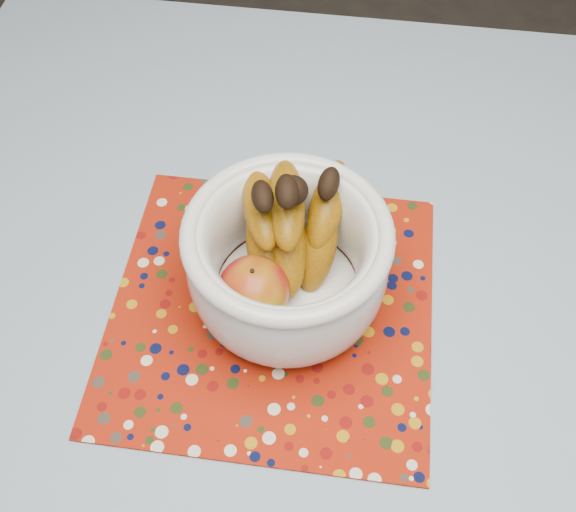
{
  "coord_description": "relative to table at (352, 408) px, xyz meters",
  "views": [
    {
      "loc": [
        -0.03,
        -0.33,
        1.46
      ],
      "look_at": [
        -0.09,
        0.1,
        0.84
      ],
      "focal_mm": 42.0,
      "sensor_mm": 36.0,
      "label": 1
    }
  ],
  "objects": [
    {
      "name": "table",
      "position": [
        0.0,
        0.0,
        0.0
      ],
      "size": [
        1.2,
        1.2,
        0.75
      ],
      "color": "brown",
      "rests_on": "ground"
    },
    {
      "name": "tablecloth",
      "position": [
        0.0,
        0.0,
        0.08
      ],
      "size": [
        1.32,
        1.32,
        0.01
      ],
      "primitive_type": "cube",
      "color": "slate",
      "rests_on": "table"
    },
    {
      "name": "placemat",
      "position": [
        -0.11,
        0.07,
        0.09
      ],
      "size": [
        0.38,
        0.38,
        0.0
      ],
      "primitive_type": "cube",
      "rotation": [
        0.0,
        0.0,
        0.0
      ],
      "color": "#951908",
      "rests_on": "tablecloth"
    },
    {
      "name": "fruit_bowl",
      "position": [
        -0.09,
        0.1,
        0.17
      ],
      "size": [
        0.23,
        0.24,
        0.19
      ],
      "color": "silver",
      "rests_on": "placemat"
    }
  ]
}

